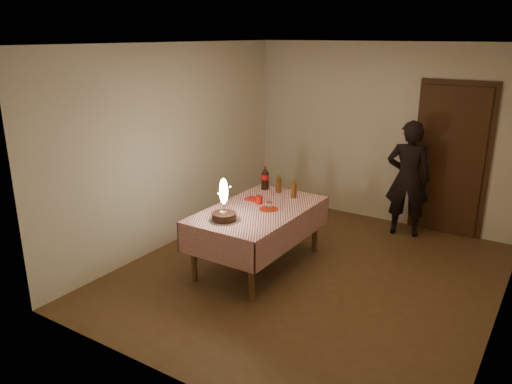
{
  "coord_description": "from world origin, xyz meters",
  "views": [
    {
      "loc": [
        2.34,
        -4.77,
        2.7
      ],
      "look_at": [
        -0.63,
        -0.16,
        0.95
      ],
      "focal_mm": 35.0,
      "sensor_mm": 36.0,
      "label": 1
    }
  ],
  "objects_px": {
    "clear_cup": "(269,206)",
    "red_plate": "(268,209)",
    "red_cup": "(259,200)",
    "amber_bottle_left": "(279,184)",
    "photographer": "(408,179)",
    "cola_bottle": "(265,178)",
    "dining_table": "(258,216)",
    "amber_bottle_right": "(294,189)",
    "birthday_cake": "(224,210)"
  },
  "relations": [
    {
      "from": "birthday_cake",
      "to": "red_plate",
      "type": "xyz_separation_m",
      "value": [
        0.22,
        0.57,
        -0.12
      ]
    },
    {
      "from": "birthday_cake",
      "to": "clear_cup",
      "type": "xyz_separation_m",
      "value": [
        0.24,
        0.57,
        -0.08
      ]
    },
    {
      "from": "photographer",
      "to": "cola_bottle",
      "type": "bearing_deg",
      "value": -140.23
    },
    {
      "from": "amber_bottle_left",
      "to": "birthday_cake",
      "type": "bearing_deg",
      "value": -89.63
    },
    {
      "from": "red_cup",
      "to": "clear_cup",
      "type": "xyz_separation_m",
      "value": [
        0.21,
        -0.11,
        -0.01
      ]
    },
    {
      "from": "red_cup",
      "to": "amber_bottle_left",
      "type": "xyz_separation_m",
      "value": [
        -0.03,
        0.52,
        0.07
      ]
    },
    {
      "from": "red_plate",
      "to": "clear_cup",
      "type": "xyz_separation_m",
      "value": [
        0.02,
        -0.0,
        0.04
      ]
    },
    {
      "from": "photographer",
      "to": "amber_bottle_right",
      "type": "bearing_deg",
      "value": -126.79
    },
    {
      "from": "dining_table",
      "to": "red_cup",
      "type": "distance_m",
      "value": 0.23
    },
    {
      "from": "dining_table",
      "to": "amber_bottle_right",
      "type": "xyz_separation_m",
      "value": [
        0.15,
        0.59,
        0.22
      ]
    },
    {
      "from": "photographer",
      "to": "dining_table",
      "type": "bearing_deg",
      "value": -121.05
    },
    {
      "from": "red_cup",
      "to": "birthday_cake",
      "type": "bearing_deg",
      "value": -91.94
    },
    {
      "from": "red_cup",
      "to": "photographer",
      "type": "height_order",
      "value": "photographer"
    },
    {
      "from": "dining_table",
      "to": "amber_bottle_left",
      "type": "distance_m",
      "value": 0.71
    },
    {
      "from": "birthday_cake",
      "to": "amber_bottle_left",
      "type": "distance_m",
      "value": 1.2
    },
    {
      "from": "dining_table",
      "to": "clear_cup",
      "type": "distance_m",
      "value": 0.2
    },
    {
      "from": "birthday_cake",
      "to": "clear_cup",
      "type": "distance_m",
      "value": 0.62
    },
    {
      "from": "birthday_cake",
      "to": "red_cup",
      "type": "height_order",
      "value": "birthday_cake"
    },
    {
      "from": "cola_bottle",
      "to": "dining_table",
      "type": "bearing_deg",
      "value": -64.08
    },
    {
      "from": "red_plate",
      "to": "amber_bottle_left",
      "type": "bearing_deg",
      "value": 109.96
    },
    {
      "from": "birthday_cake",
      "to": "cola_bottle",
      "type": "relative_size",
      "value": 1.52
    },
    {
      "from": "red_cup",
      "to": "clear_cup",
      "type": "height_order",
      "value": "red_cup"
    },
    {
      "from": "dining_table",
      "to": "cola_bottle",
      "type": "distance_m",
      "value": 0.81
    },
    {
      "from": "birthday_cake",
      "to": "amber_bottle_right",
      "type": "xyz_separation_m",
      "value": [
        0.26,
        1.12,
        -0.0
      ]
    },
    {
      "from": "cola_bottle",
      "to": "clear_cup",
      "type": "bearing_deg",
      "value": -54.58
    },
    {
      "from": "clear_cup",
      "to": "birthday_cake",
      "type": "bearing_deg",
      "value": -112.57
    },
    {
      "from": "clear_cup",
      "to": "photographer",
      "type": "distance_m",
      "value": 2.19
    },
    {
      "from": "dining_table",
      "to": "cola_bottle",
      "type": "xyz_separation_m",
      "value": [
        -0.34,
        0.7,
        0.25
      ]
    },
    {
      "from": "dining_table",
      "to": "cola_bottle",
      "type": "height_order",
      "value": "cola_bottle"
    },
    {
      "from": "birthday_cake",
      "to": "clear_cup",
      "type": "relative_size",
      "value": 5.36
    },
    {
      "from": "dining_table",
      "to": "birthday_cake",
      "type": "bearing_deg",
      "value": -101.16
    },
    {
      "from": "red_cup",
      "to": "clear_cup",
      "type": "distance_m",
      "value": 0.24
    },
    {
      "from": "amber_bottle_right",
      "to": "amber_bottle_left",
      "type": "bearing_deg",
      "value": 163.13
    },
    {
      "from": "red_cup",
      "to": "amber_bottle_left",
      "type": "relative_size",
      "value": 0.39
    },
    {
      "from": "red_cup",
      "to": "cola_bottle",
      "type": "bearing_deg",
      "value": 115.09
    },
    {
      "from": "red_plate",
      "to": "red_cup",
      "type": "xyz_separation_m",
      "value": [
        -0.2,
        0.11,
        0.05
      ]
    },
    {
      "from": "red_plate",
      "to": "photographer",
      "type": "distance_m",
      "value": 2.19
    },
    {
      "from": "dining_table",
      "to": "photographer",
      "type": "height_order",
      "value": "photographer"
    },
    {
      "from": "red_cup",
      "to": "photographer",
      "type": "xyz_separation_m",
      "value": [
        1.26,
        1.81,
        0.03
      ]
    },
    {
      "from": "red_plate",
      "to": "photographer",
      "type": "height_order",
      "value": "photographer"
    },
    {
      "from": "red_cup",
      "to": "amber_bottle_left",
      "type": "bearing_deg",
      "value": 93.4
    },
    {
      "from": "birthday_cake",
      "to": "amber_bottle_left",
      "type": "height_order",
      "value": "birthday_cake"
    },
    {
      "from": "clear_cup",
      "to": "red_plate",
      "type": "bearing_deg",
      "value": 165.73
    },
    {
      "from": "red_plate",
      "to": "amber_bottle_left",
      "type": "xyz_separation_m",
      "value": [
        -0.23,
        0.63,
        0.11
      ]
    },
    {
      "from": "amber_bottle_left",
      "to": "photographer",
      "type": "distance_m",
      "value": 1.82
    },
    {
      "from": "red_plate",
      "to": "dining_table",
      "type": "bearing_deg",
      "value": -161.07
    },
    {
      "from": "birthday_cake",
      "to": "cola_bottle",
      "type": "xyz_separation_m",
      "value": [
        -0.23,
        1.23,
        0.03
      ]
    },
    {
      "from": "birthday_cake",
      "to": "cola_bottle",
      "type": "height_order",
      "value": "birthday_cake"
    },
    {
      "from": "dining_table",
      "to": "amber_bottle_left",
      "type": "xyz_separation_m",
      "value": [
        -0.11,
        0.67,
        0.22
      ]
    },
    {
      "from": "red_cup",
      "to": "cola_bottle",
      "type": "xyz_separation_m",
      "value": [
        -0.26,
        0.55,
        0.1
      ]
    }
  ]
}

